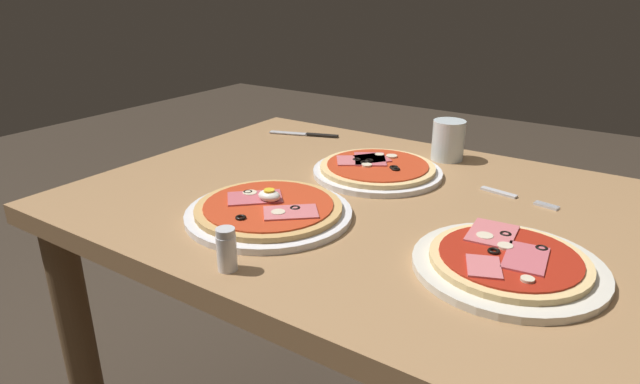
# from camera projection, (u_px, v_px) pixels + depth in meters

# --- Properties ---
(dining_table) EXTENTS (1.18, 0.84, 0.78)m
(dining_table) POSITION_uv_depth(u_px,v_px,m) (376.00, 256.00, 1.10)
(dining_table) COLOR #9E754C
(dining_table) RESTS_ON ground
(pizza_foreground) EXTENTS (0.30, 0.30, 0.05)m
(pizza_foreground) POSITION_uv_depth(u_px,v_px,m) (269.00, 210.00, 0.98)
(pizza_foreground) COLOR white
(pizza_foreground) RESTS_ON dining_table
(pizza_across_left) EXTENTS (0.28, 0.28, 0.03)m
(pizza_across_left) POSITION_uv_depth(u_px,v_px,m) (377.00, 169.00, 1.19)
(pizza_across_left) COLOR white
(pizza_across_left) RESTS_ON dining_table
(pizza_across_right) EXTENTS (0.28, 0.28, 0.03)m
(pizza_across_right) POSITION_uv_depth(u_px,v_px,m) (508.00, 263.00, 0.80)
(pizza_across_right) COLOR silver
(pizza_across_right) RESTS_ON dining_table
(water_glass_near) EXTENTS (0.08, 0.08, 0.09)m
(water_glass_near) POSITION_uv_depth(u_px,v_px,m) (448.00, 143.00, 1.28)
(water_glass_near) COLOR silver
(water_glass_near) RESTS_ON dining_table
(fork) EXTENTS (0.16, 0.04, 0.00)m
(fork) POSITION_uv_depth(u_px,v_px,m) (512.00, 196.00, 1.07)
(fork) COLOR silver
(fork) RESTS_ON dining_table
(knife) EXTENTS (0.19, 0.08, 0.01)m
(knife) POSITION_uv_depth(u_px,v_px,m) (308.00, 134.00, 1.49)
(knife) COLOR silver
(knife) RESTS_ON dining_table
(salt_shaker) EXTENTS (0.03, 0.03, 0.07)m
(salt_shaker) POSITION_uv_depth(u_px,v_px,m) (227.00, 250.00, 0.79)
(salt_shaker) COLOR white
(salt_shaker) RESTS_ON dining_table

